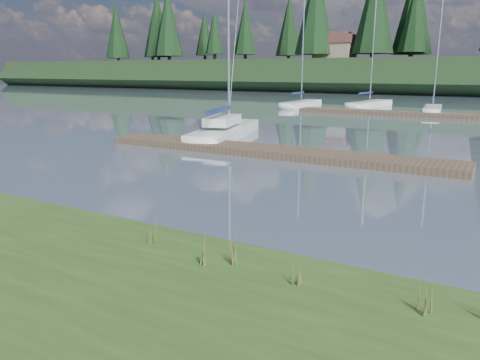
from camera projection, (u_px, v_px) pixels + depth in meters
The scene contains 19 objects.
ground at pixel (437, 117), 35.90m from camera, with size 200.00×200.00×0.00m, color slate.
ridge at pixel (479, 77), 71.57m from camera, with size 200.00×20.00×5.00m, color black.
sailboat_main at pixel (229, 128), 25.89m from camera, with size 4.07×9.31×13.14m.
dock_near at pixel (268, 151), 20.11m from camera, with size 16.00×2.00×0.30m, color #4C3D2C.
dock_far at pixel (466, 116), 34.90m from camera, with size 26.00×2.20×0.30m, color #4C3D2C.
sailboat_bg_0 at pixel (304, 103), 46.10m from camera, with size 1.62×7.81×11.32m.
sailboat_bg_1 at pixel (373, 103), 45.95m from camera, with size 2.90×8.39×12.26m.
sailboat_bg_2 at pixel (433, 109), 39.55m from camera, with size 1.98×6.66×10.01m.
weed_0 at pixel (200, 252), 7.88m from camera, with size 0.17×0.14×0.56m.
weed_1 at pixel (232, 250), 7.92m from camera, with size 0.17×0.14×0.58m.
weed_2 at pixel (424, 297), 6.31m from camera, with size 0.17×0.14×0.56m.
weed_3 at pixel (154, 232), 8.85m from camera, with size 0.17×0.14×0.55m.
weed_4 at pixel (296, 272), 7.20m from camera, with size 0.17×0.14×0.45m.
mud_lip at pixel (209, 251), 9.25m from camera, with size 60.00×0.50×0.14m, color #33281C.
conifer_0 at pixel (168, 22), 90.91m from camera, with size 5.72×5.72×14.15m.
conifer_1 at pixel (245, 27), 87.30m from camera, with size 4.40×4.40×11.30m.
conifer_2 at pixel (316, 7), 76.96m from camera, with size 6.60×6.60×16.05m.
conifer_3 at pixel (415, 16), 73.46m from camera, with size 4.84×4.84×12.25m.
house_0 at pixel (335, 47), 78.63m from camera, with size 6.30×5.30×4.65m.
Camera 1 is at (4.87, -8.80, 3.58)m, focal length 35.00 mm.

